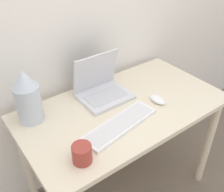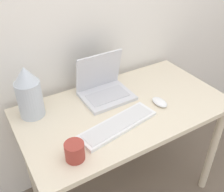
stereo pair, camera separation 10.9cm
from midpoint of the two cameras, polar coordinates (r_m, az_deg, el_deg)
name	(u,v)px [view 2 (the right image)]	position (r m, az deg, el deg)	size (l,w,h in m)	color
wall_back	(89,5)	(1.59, -2.95, 19.08)	(6.00, 0.05, 2.50)	white
desk	(124,121)	(1.57, 4.61, -5.56)	(1.20, 0.66, 0.77)	beige
laptop	(104,87)	(1.57, 0.21, 1.89)	(0.29, 0.24, 0.26)	silver
keyboard	(118,125)	(1.36, 3.66, -6.32)	(0.46, 0.20, 0.02)	white
mouse	(160,102)	(1.55, 12.32, -1.35)	(0.06, 0.11, 0.03)	white
vase	(29,93)	(1.41, -15.62, 0.67)	(0.13, 0.13, 0.29)	silver
mug	(75,151)	(1.18, -5.48, -11.98)	(0.09, 0.09, 0.09)	#9E382D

